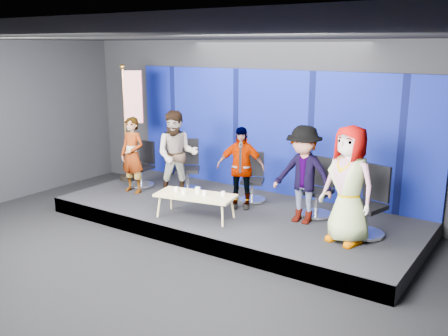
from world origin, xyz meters
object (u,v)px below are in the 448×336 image
(panelist_a, at_px, (132,155))
(panelist_d, at_px, (303,175))
(mug_d, at_px, (204,193))
(panelist_b, at_px, (177,155))
(panelist_e, at_px, (349,185))
(mug_c, at_px, (198,190))
(panelist_c, at_px, (241,168))
(mug_e, at_px, (223,194))
(chair_e, at_px, (368,213))
(mug_b, at_px, (184,192))
(mug_a, at_px, (176,189))
(chair_d, at_px, (318,197))
(chair_c, at_px, (253,185))
(chair_b, at_px, (188,174))
(chair_a, at_px, (143,171))
(flag_stand, at_px, (131,120))
(coffee_table, at_px, (195,196))

(panelist_a, xyz_separation_m, panelist_d, (3.83, 0.32, 0.06))
(mug_d, bearing_deg, panelist_b, 148.16)
(panelist_e, height_order, mug_c, panelist_e)
(panelist_c, height_order, panelist_d, panelist_d)
(panelist_d, xyz_separation_m, mug_e, (-1.24, -0.69, -0.39))
(chair_e, xyz_separation_m, panelist_e, (-0.18, -0.48, 0.57))
(panelist_c, xyz_separation_m, mug_b, (-0.53, -1.09, -0.30))
(mug_a, relative_size, mug_b, 0.86)
(chair_d, bearing_deg, chair_e, -21.28)
(chair_c, relative_size, panelist_d, 0.56)
(chair_b, relative_size, chair_c, 1.13)
(panelist_d, bearing_deg, chair_a, 179.88)
(panelist_e, distance_m, mug_b, 2.98)
(panelist_c, relative_size, panelist_e, 0.84)
(panelist_e, relative_size, flag_stand, 0.71)
(coffee_table, relative_size, mug_d, 16.11)
(chair_a, relative_size, flag_stand, 0.37)
(panelist_b, distance_m, mug_e, 1.73)
(mug_b, relative_size, mug_e, 1.16)
(chair_d, bearing_deg, coffee_table, -140.41)
(chair_d, distance_m, mug_e, 1.78)
(mug_e, distance_m, flag_stand, 3.56)
(chair_a, xyz_separation_m, chair_b, (1.07, 0.27, 0.04))
(mug_d, height_order, flag_stand, flag_stand)
(chair_a, bearing_deg, panelist_a, -71.85)
(panelist_a, distance_m, chair_d, 4.02)
(mug_b, bearing_deg, panelist_e, 10.83)
(chair_e, distance_m, mug_a, 3.45)
(flag_stand, bearing_deg, chair_b, -25.97)
(mug_d, bearing_deg, chair_b, 137.42)
(chair_c, distance_m, panelist_c, 0.69)
(mug_a, distance_m, flag_stand, 2.87)
(chair_e, relative_size, coffee_table, 0.76)
(panelist_c, distance_m, panelist_d, 1.37)
(chair_a, distance_m, mug_c, 2.46)
(panelist_e, bearing_deg, chair_b, -177.20)
(flag_stand, bearing_deg, mug_c, -50.57)
(chair_c, relative_size, chair_d, 0.91)
(chair_b, height_order, mug_d, chair_b)
(panelist_d, bearing_deg, chair_d, 82.06)
(chair_c, height_order, mug_b, chair_c)
(coffee_table, bearing_deg, panelist_c, 70.12)
(mug_e, bearing_deg, chair_c, 96.39)
(panelist_c, distance_m, panelist_e, 2.42)
(mug_e, bearing_deg, mug_c, -167.96)
(mug_b, bearing_deg, panelist_c, 63.98)
(chair_a, bearing_deg, coffee_table, -26.20)
(chair_c, bearing_deg, panelist_a, 176.89)
(panelist_e, bearing_deg, panelist_b, -170.38)
(chair_d, relative_size, mug_d, 11.30)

